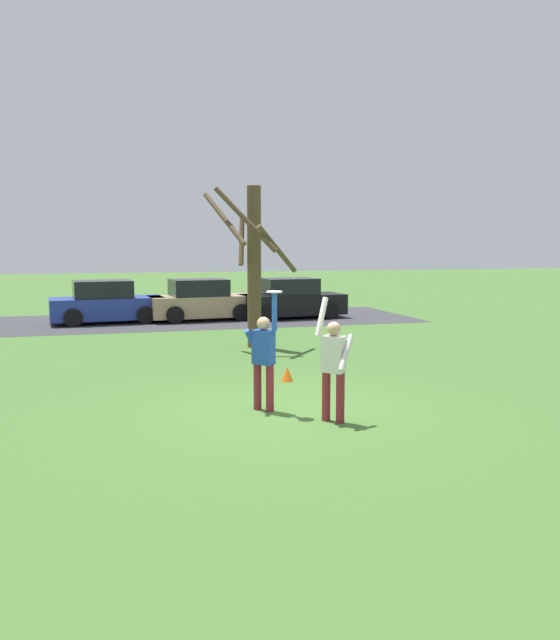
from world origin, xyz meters
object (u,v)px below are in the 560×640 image
parked_car_tan (202,301)px  field_cone_orange (287,374)px  parked_car_blue (106,303)px  parked_car_black (291,300)px  person_defender (333,363)px  bare_tree_tall (253,261)px  frisbee_disc (274,292)px  person_catcher (264,355)px

parked_car_tan → field_cone_orange: 11.82m
parked_car_blue → field_cone_orange: 12.40m
parked_car_black → field_cone_orange: (-3.52, -11.58, -0.57)m
person_defender → bare_tree_tall: size_ratio=0.45×
person_defender → parked_car_black: 15.25m
frisbee_disc → person_catcher: bearing=132.4°
frisbee_disc → parked_car_tan: bearing=86.4°
parked_car_blue → frisbee_disc: bearing=-84.4°
parked_car_tan → parked_car_blue: bearing=174.2°
parked_car_tan → parked_car_black: 3.56m
parked_car_blue → parked_car_tan: 3.58m
parked_car_blue → bare_tree_tall: size_ratio=0.94×
parked_car_tan → field_cone_orange: parked_car_tan is taller
parked_car_blue → field_cone_orange: bearing=-78.2°
person_defender → field_cone_orange: 3.33m
parked_car_black → bare_tree_tall: 7.81m
person_catcher → parked_car_tan: size_ratio=0.49×
parked_car_tan → bare_tree_tall: (0.38, -7.16, 1.72)m
parked_car_blue → parked_car_tan: bearing=-5.8°
frisbee_disc → bare_tree_tall: size_ratio=0.06×
person_defender → parked_car_blue: 15.47m
frisbee_disc → parked_car_blue: (-2.70, 14.23, -1.37)m
person_defender → parked_car_blue: person_defender is taller
person_defender → parked_car_black: bearing=-56.3°
person_defender → parked_car_black: person_defender is taller
person_catcher → parked_car_tan: 14.06m
parked_car_blue → person_defender: bearing=-82.2°
field_cone_orange → person_defender: bearing=-92.7°
parked_car_blue → bare_tree_tall: (3.96, -7.20, 1.72)m
parked_car_blue → field_cone_orange: parked_car_blue is taller
parked_car_tan → person_catcher: bearing=-99.4°
parked_car_blue → field_cone_orange: (3.62, -11.85, -0.57)m
parked_car_black → field_cone_orange: parked_car_black is taller
person_catcher → parked_car_blue: size_ratio=0.49×
person_defender → parked_car_blue: (-3.47, 15.07, -0.25)m
parked_car_tan → parked_car_black: size_ratio=1.00×
field_cone_orange → parked_car_black: bearing=73.1°
person_catcher → frisbee_disc: frisbee_disc is taller
frisbee_disc → parked_car_black: size_ratio=0.06×
person_defender → frisbee_disc: size_ratio=7.56×
person_catcher → parked_car_blue: 14.29m
bare_tree_tall → field_cone_orange: size_ratio=14.14×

